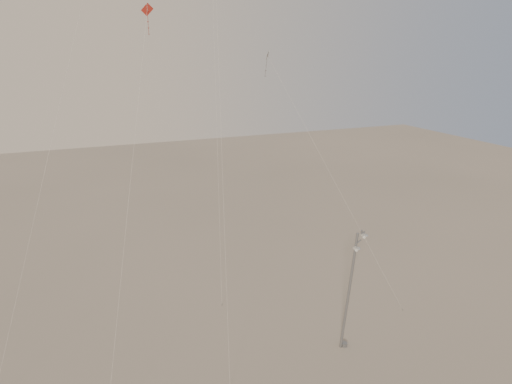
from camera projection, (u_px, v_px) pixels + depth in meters
name	position (u px, v px, depth m)	size (l,w,h in m)	color
ground	(274.00, 367.00, 27.35)	(160.00, 160.00, 0.00)	gray
street_lamp	(351.00, 288.00, 27.81)	(1.70, 1.07, 9.19)	gray
kite_1	(219.00, 67.00, 29.94)	(4.34, 15.07, 27.12)	#342E2C
kite_3	(138.00, 106.00, 23.92)	(5.68, 8.98, 23.29)	maroon
kite_4	(295.00, 109.00, 35.10)	(7.51, 12.97, 20.67)	#342E2C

